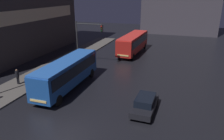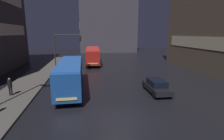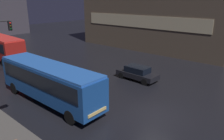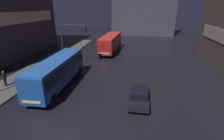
{
  "view_description": "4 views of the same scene",
  "coord_description": "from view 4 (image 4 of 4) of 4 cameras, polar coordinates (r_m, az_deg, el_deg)",
  "views": [
    {
      "loc": [
        7.67,
        -11.52,
        9.63
      ],
      "look_at": [
        0.65,
        9.08,
        1.95
      ],
      "focal_mm": 35.0,
      "sensor_mm": 36.0,
      "label": 1
    },
    {
      "loc": [
        -2.15,
        -11.07,
        5.98
      ],
      "look_at": [
        1.25,
        10.62,
        1.38
      ],
      "focal_mm": 28.0,
      "sensor_mm": 36.0,
      "label": 2
    },
    {
      "loc": [
        -12.36,
        -6.62,
        7.79
      ],
      "look_at": [
        2.62,
        6.43,
        1.32
      ],
      "focal_mm": 35.0,
      "sensor_mm": 36.0,
      "label": 3
    },
    {
      "loc": [
        4.69,
        -9.07,
        8.28
      ],
      "look_at": [
        1.9,
        9.11,
        1.55
      ],
      "focal_mm": 28.0,
      "sensor_mm": 36.0,
      "label": 4
    }
  ],
  "objects": [
    {
      "name": "ground_plane",
      "position": [
        13.14,
        -15.29,
        -19.8
      ],
      "size": [
        120.0,
        120.0,
        0.0
      ],
      "primitive_type": "plane",
      "color": "black"
    },
    {
      "name": "pedestrian_mid",
      "position": [
        21.86,
        -31.75,
        -2.0
      ],
      "size": [
        0.4,
        0.4,
        1.73
      ],
      "rotation": [
        0.0,
        0.0,
        4.74
      ],
      "color": "black",
      "rests_on": "sidewalk_left"
    },
    {
      "name": "bus_near",
      "position": [
        19.53,
        -17.31,
        0.09
      ],
      "size": [
        2.46,
        10.37,
        3.09
      ],
      "rotation": [
        0.0,
        0.0,
        3.15
      ],
      "color": "#194793",
      "rests_on": "ground"
    },
    {
      "name": "bus_far",
      "position": [
        33.75,
        -0.43,
        9.27
      ],
      "size": [
        2.95,
        10.61,
        3.15
      ],
      "rotation": [
        0.0,
        0.0,
        3.1
      ],
      "color": "#AD1E19",
      "rests_on": "ground"
    },
    {
      "name": "sidewalk_left",
      "position": [
        24.86,
        -25.34,
        -1.19
      ],
      "size": [
        4.0,
        48.0,
        0.15
      ],
      "color": "#56514C",
      "rests_on": "ground"
    },
    {
      "name": "traffic_light_main",
      "position": [
        26.16,
        -13.41,
        10.58
      ],
      "size": [
        3.88,
        0.35,
        6.12
      ],
      "color": "#2D2D2D",
      "rests_on": "ground"
    },
    {
      "name": "car_taxi",
      "position": [
        16.07,
        8.87,
        -8.21
      ],
      "size": [
        1.85,
        4.29,
        1.4
      ],
      "rotation": [
        0.0,
        0.0,
        3.12
      ],
      "color": "black",
      "rests_on": "ground"
    }
  ]
}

